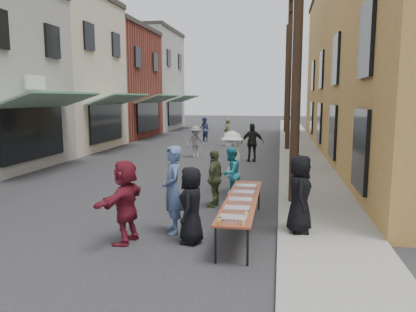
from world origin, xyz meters
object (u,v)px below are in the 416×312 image
(serving_table, at_px, (242,201))
(catering_tray_sausage, at_px, (233,219))
(utility_pole_near, at_px, (298,41))
(server, at_px, (300,194))
(utility_pole_far, at_px, (286,80))
(utility_pole_mid, at_px, (289,70))
(guest_front_a, at_px, (191,205))
(guest_front_c, at_px, (231,173))

(serving_table, height_order, catering_tray_sausage, catering_tray_sausage)
(utility_pole_near, distance_m, server, 4.46)
(utility_pole_near, distance_m, catering_tray_sausage, 5.77)
(utility_pole_far, xyz_separation_m, catering_tray_sausage, (-1.21, -28.25, -3.71))
(utility_pole_far, bearing_deg, utility_pole_mid, -90.00)
(guest_front_a, bearing_deg, utility_pole_far, 176.83)
(utility_pole_far, xyz_separation_m, guest_front_c, (-1.82, -23.69, -3.72))
(guest_front_c, bearing_deg, guest_front_a, 18.73)
(utility_pole_far, relative_size, guest_front_c, 5.80)
(utility_pole_near, distance_m, serving_table, 4.75)
(guest_front_c, height_order, server, server)
(utility_pole_far, bearing_deg, server, -89.89)
(utility_pole_near, height_order, guest_front_a, utility_pole_near)
(utility_pole_mid, height_order, guest_front_c, utility_pole_mid)
(utility_pole_near, distance_m, guest_front_a, 5.52)
(server, bearing_deg, utility_pole_near, 2.65)
(utility_pole_near, height_order, guest_front_c, utility_pole_near)
(guest_front_a, bearing_deg, guest_front_c, 176.07)
(catering_tray_sausage, distance_m, server, 2.01)
(utility_pole_mid, relative_size, guest_front_a, 5.64)
(utility_pole_near, relative_size, serving_table, 2.25)
(utility_pole_far, bearing_deg, utility_pole_near, -90.00)
(utility_pole_near, height_order, utility_pole_mid, same)
(catering_tray_sausage, bearing_deg, utility_pole_near, 74.11)
(catering_tray_sausage, bearing_deg, guest_front_c, 97.59)
(utility_pole_mid, bearing_deg, guest_front_c, -98.83)
(utility_pole_far, distance_m, guest_front_a, 27.81)
(utility_pole_near, height_order, catering_tray_sausage, utility_pole_near)
(guest_front_c, bearing_deg, server, 55.90)
(serving_table, height_order, guest_front_c, guest_front_c)
(guest_front_a, height_order, guest_front_c, guest_front_a)
(catering_tray_sausage, bearing_deg, utility_pole_mid, 85.75)
(utility_pole_far, height_order, server, utility_pole_far)
(utility_pole_mid, xyz_separation_m, guest_front_a, (-2.16, -15.47, -3.70))
(guest_front_c, relative_size, server, 0.92)
(utility_pole_far, distance_m, serving_table, 26.89)
(serving_table, bearing_deg, guest_front_c, 101.80)
(utility_pole_far, bearing_deg, catering_tray_sausage, -92.45)
(catering_tray_sausage, xyz_separation_m, guest_front_a, (-0.96, 0.77, 0.01))
(guest_front_c, bearing_deg, utility_pole_mid, -164.83)
(serving_table, relative_size, guest_front_a, 2.51)
(utility_pole_near, bearing_deg, guest_front_c, 170.29)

